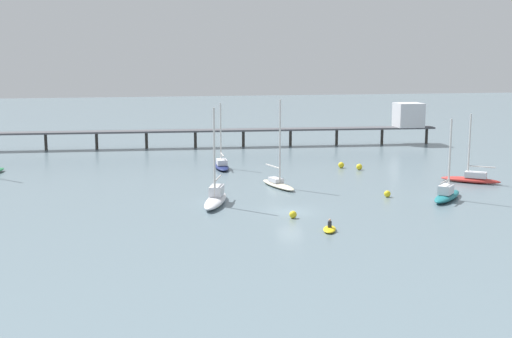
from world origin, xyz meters
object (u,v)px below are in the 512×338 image
at_px(sailboat_cream, 278,182).
at_px(mooring_buoy_near, 387,194).
at_px(sailboat_navy, 221,164).
at_px(mooring_buoy_mid, 293,215).
at_px(sailboat_red, 472,178).
at_px(pier, 323,122).
at_px(mooring_buoy_far, 359,167).
at_px(mooring_buoy_inner, 341,165).
at_px(sailboat_white, 216,197).
at_px(sailboat_teal, 447,194).
at_px(dinghy_yellow, 330,229).

bearing_deg(sailboat_cream, mooring_buoy_near, -37.01).
relative_size(sailboat_navy, mooring_buoy_mid, 12.48).
bearing_deg(mooring_buoy_mid, sailboat_red, 26.78).
bearing_deg(mooring_buoy_mid, pier, 69.79).
bearing_deg(mooring_buoy_far, sailboat_cream, -145.19).
distance_m(mooring_buoy_near, mooring_buoy_mid, 14.74).
relative_size(mooring_buoy_near, mooring_buoy_inner, 0.88).
distance_m(sailboat_navy, mooring_buoy_far, 19.19).
xyz_separation_m(pier, mooring_buoy_far, (-2.67, -25.65, -3.67)).
distance_m(pier, mooring_buoy_mid, 54.10).
distance_m(sailboat_navy, mooring_buoy_near, 27.30).
bearing_deg(sailboat_navy, sailboat_white, -99.93).
distance_m(sailboat_cream, sailboat_teal, 19.60).
bearing_deg(mooring_buoy_near, mooring_buoy_far, 79.69).
xyz_separation_m(pier, sailboat_white, (-25.15, -43.17, -3.33)).
relative_size(sailboat_cream, mooring_buoy_near, 14.24).
bearing_deg(sailboat_teal, sailboat_cream, 146.95).
distance_m(sailboat_navy, sailboat_teal, 32.93).
xyz_separation_m(pier, mooring_buoy_mid, (-18.65, -50.65, -3.73)).
bearing_deg(dinghy_yellow, mooring_buoy_far, 65.24).
bearing_deg(mooring_buoy_mid, mooring_buoy_far, 57.42).
bearing_deg(mooring_buoy_near, sailboat_cream, 142.99).
bearing_deg(sailboat_white, pier, 59.78).
xyz_separation_m(mooring_buoy_inner, mooring_buoy_mid, (-14.02, -26.98, -0.05)).
relative_size(sailboat_red, sailboat_navy, 0.94).
xyz_separation_m(sailboat_navy, dinghy_yellow, (4.58, -35.21, -0.38)).
bearing_deg(sailboat_teal, mooring_buoy_inner, 101.52).
xyz_separation_m(sailboat_cream, mooring_buoy_far, (13.85, 9.63, -0.22)).
relative_size(sailboat_teal, mooring_buoy_far, 10.52).
height_order(sailboat_navy, mooring_buoy_mid, sailboat_navy).
relative_size(pier, mooring_buoy_far, 91.57).
bearing_deg(mooring_buoy_inner, sailboat_red, -47.89).
bearing_deg(mooring_buoy_far, pier, 84.06).
relative_size(sailboat_cream, mooring_buoy_mid, 14.41).
bearing_deg(sailboat_white, mooring_buoy_near, -0.37).
relative_size(sailboat_white, mooring_buoy_inner, 12.28).
bearing_deg(sailboat_white, sailboat_teal, -6.36).
distance_m(sailboat_red, sailboat_white, 33.38).
height_order(dinghy_yellow, mooring_buoy_mid, dinghy_yellow).
distance_m(sailboat_white, mooring_buoy_mid, 9.92).
bearing_deg(sailboat_cream, sailboat_navy, 107.88).
height_order(sailboat_teal, mooring_buoy_near, sailboat_teal).
distance_m(pier, sailboat_white, 50.07).
relative_size(sailboat_navy, mooring_buoy_near, 12.33).
bearing_deg(sailboat_cream, mooring_buoy_inner, 44.29).
xyz_separation_m(sailboat_cream, dinghy_yellow, (-0.12, -20.64, -0.43)).
height_order(mooring_buoy_far, mooring_buoy_mid, mooring_buoy_far).
xyz_separation_m(mooring_buoy_near, mooring_buoy_inner, (1.25, 19.62, 0.05)).
bearing_deg(mooring_buoy_near, sailboat_navy, 124.18).
relative_size(sailboat_red, dinghy_yellow, 3.13).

